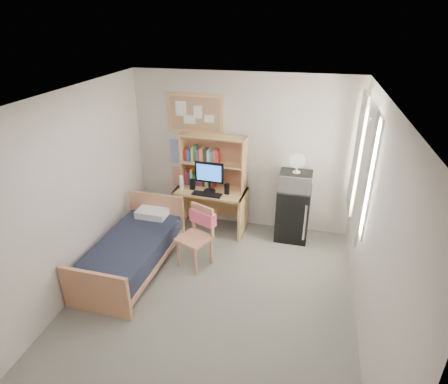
% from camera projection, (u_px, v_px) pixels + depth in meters
% --- Properties ---
extents(floor, '(3.60, 4.20, 0.02)m').
position_uv_depth(floor, '(211.00, 302.00, 4.86)').
color(floor, gray).
rests_on(floor, ground).
extents(ceiling, '(3.60, 4.20, 0.02)m').
position_uv_depth(ceiling, '(207.00, 100.00, 3.73)').
color(ceiling, white).
rests_on(ceiling, wall_back).
extents(wall_back, '(3.60, 0.04, 2.60)m').
position_uv_depth(wall_back, '(242.00, 153.00, 6.14)').
color(wall_back, beige).
rests_on(wall_back, floor).
extents(wall_front, '(3.60, 0.04, 2.60)m').
position_uv_depth(wall_front, '(126.00, 365.00, 2.45)').
color(wall_front, beige).
rests_on(wall_front, floor).
extents(wall_left, '(0.04, 4.20, 2.60)m').
position_uv_depth(wall_left, '(70.00, 198.00, 4.66)').
color(wall_left, beige).
rests_on(wall_left, floor).
extents(wall_right, '(0.04, 4.20, 2.60)m').
position_uv_depth(wall_right, '(374.00, 233.00, 3.93)').
color(wall_right, beige).
rests_on(wall_right, floor).
extents(window_unit, '(0.10, 1.40, 1.70)m').
position_uv_depth(window_unit, '(362.00, 165.00, 4.86)').
color(window_unit, white).
rests_on(window_unit, wall_right).
extents(curtain_left, '(0.04, 0.55, 1.70)m').
position_uv_depth(curtain_left, '(363.00, 176.00, 4.52)').
color(curtain_left, beige).
rests_on(curtain_left, wall_right).
extents(curtain_right, '(0.04, 0.55, 1.70)m').
position_uv_depth(curtain_right, '(357.00, 154.00, 5.22)').
color(curtain_right, beige).
rests_on(curtain_right, wall_right).
extents(bulletin_board, '(0.94, 0.03, 0.64)m').
position_uv_depth(bulletin_board, '(195.00, 114.00, 6.02)').
color(bulletin_board, tan).
rests_on(bulletin_board, wall_back).
extents(poster_wave, '(0.30, 0.01, 0.42)m').
position_uv_depth(poster_wave, '(179.00, 151.00, 6.38)').
color(poster_wave, '#284EA2').
rests_on(poster_wave, wall_back).
extents(poster_japan, '(0.28, 0.01, 0.36)m').
position_uv_depth(poster_japan, '(180.00, 177.00, 6.58)').
color(poster_japan, '#C84323').
rests_on(poster_japan, wall_back).
extents(desk, '(1.21, 0.66, 0.73)m').
position_uv_depth(desk, '(211.00, 209.00, 6.36)').
color(desk, '#DFB06D').
rests_on(desk, floor).
extents(desk_chair, '(0.61, 0.61, 0.92)m').
position_uv_depth(desk_chair, '(194.00, 238.00, 5.37)').
color(desk_chair, tan).
rests_on(desk_chair, floor).
extents(mini_fridge, '(0.53, 0.53, 0.88)m').
position_uv_depth(mini_fridge, '(293.00, 213.00, 6.08)').
color(mini_fridge, black).
rests_on(mini_fridge, floor).
extents(bed, '(0.96, 1.80, 0.49)m').
position_uv_depth(bed, '(132.00, 255.00, 5.36)').
color(bed, black).
rests_on(bed, floor).
extents(hutch, '(1.10, 0.35, 0.89)m').
position_uv_depth(hutch, '(213.00, 162.00, 6.14)').
color(hutch, '#DFB06D').
rests_on(hutch, desk).
extents(monitor, '(0.48, 0.07, 0.50)m').
position_uv_depth(monitor, '(209.00, 177.00, 6.05)').
color(monitor, black).
rests_on(monitor, desk).
extents(keyboard, '(0.49, 0.19, 0.02)m').
position_uv_depth(keyboard, '(207.00, 194.00, 6.03)').
color(keyboard, black).
rests_on(keyboard, desk).
extents(speaker_left, '(0.08, 0.08, 0.18)m').
position_uv_depth(speaker_left, '(192.00, 184.00, 6.20)').
color(speaker_left, black).
rests_on(speaker_left, desk).
extents(speaker_right, '(0.08, 0.08, 0.18)m').
position_uv_depth(speaker_right, '(227.00, 189.00, 6.04)').
color(speaker_right, black).
rests_on(speaker_right, desk).
extents(water_bottle, '(0.07, 0.07, 0.24)m').
position_uv_depth(water_bottle, '(181.00, 182.00, 6.20)').
color(water_bottle, white).
rests_on(water_bottle, desk).
extents(hoodie, '(0.43, 0.29, 0.20)m').
position_uv_depth(hoodie, '(203.00, 217.00, 5.41)').
color(hoodie, '#FD607D').
rests_on(hoodie, desk_chair).
extents(microwave, '(0.50, 0.39, 0.29)m').
position_uv_depth(microwave, '(296.00, 181.00, 5.81)').
color(microwave, silver).
rests_on(microwave, mini_fridge).
extents(desk_fan, '(0.25, 0.25, 0.30)m').
position_uv_depth(desk_fan, '(297.00, 163.00, 5.69)').
color(desk_fan, white).
rests_on(desk_fan, microwave).
extents(pillow, '(0.48, 0.35, 0.11)m').
position_uv_depth(pillow, '(152.00, 213.00, 5.89)').
color(pillow, white).
rests_on(pillow, bed).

